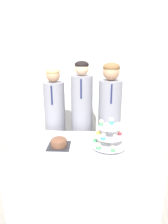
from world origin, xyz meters
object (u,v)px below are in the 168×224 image
(cupcake_stand, at_px, (109,136))
(student_2, at_px, (109,125))
(round_cake, at_px, (59,142))
(cake_knife, at_px, (67,154))
(student_0, at_px, (55,127))
(student_1, at_px, (82,125))

(cupcake_stand, xyz_separation_m, student_2, (0.05, 0.60, -0.13))
(round_cake, relative_size, cake_knife, 0.79)
(cupcake_stand, distance_m, student_0, 0.88)
(cupcake_stand, height_order, student_1, student_1)
(round_cake, height_order, student_1, student_1)
(cupcake_stand, xyz_separation_m, student_1, (-0.28, 0.60, -0.13))
(student_2, bearing_deg, student_0, -180.00)
(student_0, height_order, student_2, student_2)
(cake_knife, relative_size, student_0, 0.19)
(student_1, distance_m, student_2, 0.34)
(cupcake_stand, relative_size, student_1, 0.22)
(cupcake_stand, relative_size, student_2, 0.23)
(round_cake, distance_m, cake_knife, 0.19)
(round_cake, relative_size, student_2, 0.15)
(round_cake, relative_size, cupcake_stand, 0.64)
(round_cake, xyz_separation_m, student_1, (0.19, 0.59, -0.05))
(student_1, bearing_deg, round_cake, -107.72)
(cake_knife, bearing_deg, round_cake, 97.78)
(cake_knife, bearing_deg, student_2, 35.26)
(cupcake_stand, bearing_deg, round_cake, 177.74)
(cupcake_stand, distance_m, student_1, 0.68)
(round_cake, bearing_deg, cupcake_stand, -2.26)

